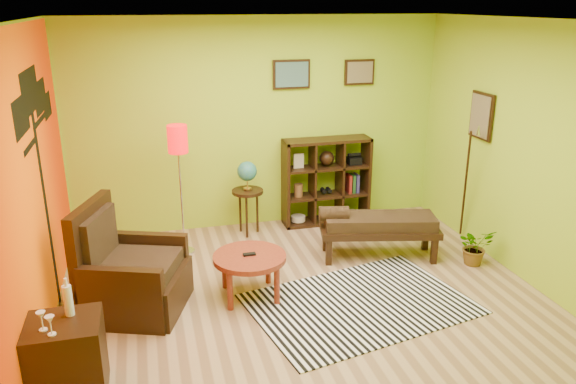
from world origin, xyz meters
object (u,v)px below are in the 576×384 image
object	(u,v)px
armchair	(129,278)
bench	(376,225)
floor_lamp	(178,151)
cube_shelf	(327,181)
globe_table	(247,180)
coffee_table	(250,261)
potted_plant	(474,250)
side_cabinet	(67,359)

from	to	relation	value
armchair	bench	size ratio (longest dim) A/B	0.78
floor_lamp	bench	distance (m)	2.51
cube_shelf	globe_table	bearing A→B (deg)	-172.89
globe_table	floor_lamp	bearing A→B (deg)	-156.35
globe_table	coffee_table	bearing A→B (deg)	-100.18
coffee_table	potted_plant	xyz separation A→B (m)	(2.71, 0.08, -0.23)
globe_table	bench	world-z (taller)	globe_table
side_cabinet	potted_plant	bearing A→B (deg)	16.26
bench	potted_plant	world-z (taller)	bench
armchair	bench	distance (m)	2.91
cube_shelf	coffee_table	bearing A→B (deg)	-128.75
armchair	bench	bearing A→B (deg)	9.91
potted_plant	side_cabinet	bearing A→B (deg)	-163.74
coffee_table	potted_plant	bearing A→B (deg)	1.67
bench	floor_lamp	bearing A→B (deg)	162.23
floor_lamp	bench	world-z (taller)	floor_lamp
coffee_table	bench	xyz separation A→B (m)	(1.65, 0.55, 0.02)
cube_shelf	armchair	bearing A→B (deg)	-146.69
armchair	potted_plant	xyz separation A→B (m)	(3.92, 0.02, -0.16)
armchair	side_cabinet	size ratio (longest dim) A/B	1.20
coffee_table	floor_lamp	distance (m)	1.66
side_cabinet	floor_lamp	distance (m)	2.87
cube_shelf	bench	distance (m)	1.27
side_cabinet	globe_table	bearing A→B (deg)	55.43
bench	side_cabinet	bearing A→B (deg)	-152.18
coffee_table	cube_shelf	world-z (taller)	cube_shelf
coffee_table	potted_plant	world-z (taller)	coffee_table
side_cabinet	potted_plant	size ratio (longest dim) A/B	2.17
floor_lamp	coffee_table	bearing A→B (deg)	-65.38
side_cabinet	bench	world-z (taller)	side_cabinet
cube_shelf	potted_plant	world-z (taller)	cube_shelf
side_cabinet	potted_plant	world-z (taller)	side_cabinet
armchair	cube_shelf	xyz separation A→B (m)	(2.66, 1.74, 0.26)
globe_table	cube_shelf	xyz separation A→B (m)	(1.15, 0.14, -0.16)
coffee_table	floor_lamp	size ratio (longest dim) A/B	0.48
coffee_table	floor_lamp	world-z (taller)	floor_lamp
coffee_table	side_cabinet	xyz separation A→B (m)	(-1.67, -1.20, -0.07)
potted_plant	cube_shelf	bearing A→B (deg)	126.36
bench	cube_shelf	bearing A→B (deg)	99.51
globe_table	bench	distance (m)	1.78
side_cabinet	cube_shelf	world-z (taller)	cube_shelf
armchair	potted_plant	distance (m)	3.93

